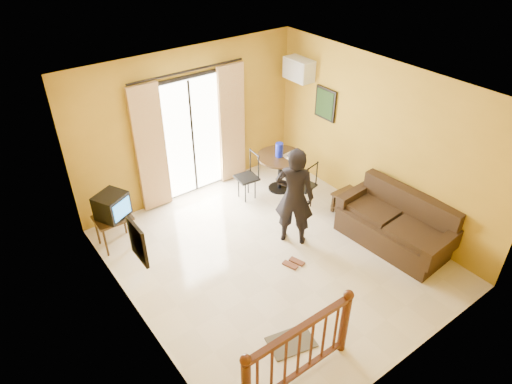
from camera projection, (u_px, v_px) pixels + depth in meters
ground at (274, 257)px, 7.39m from camera, size 5.00×5.00×0.00m
room_shell at (276, 166)px, 6.45m from camera, size 5.00×5.00×5.00m
balcony_door at (192, 136)px, 8.36m from camera, size 2.25×0.14×2.46m
tv_table at (113, 221)px, 7.39m from camera, size 0.56×0.47×0.57m
television at (112, 206)px, 7.24m from camera, size 0.59×0.57×0.41m
picture_left at (138, 242)px, 5.30m from camera, size 0.05×0.42×0.52m
dining_table at (280, 163)px, 8.74m from camera, size 0.89×0.89×0.75m
water_jug at (279, 150)px, 8.56m from camera, size 0.15×0.15×0.27m
serving_tray at (290, 155)px, 8.66m from camera, size 0.30×0.21×0.02m
dining_chairs at (274, 201)px, 8.69m from camera, size 1.13×1.30×0.95m
air_conditioner at (299, 69)px, 8.54m from camera, size 0.31×0.60×0.40m
botanical_print at (325, 104)px, 8.44m from camera, size 0.05×0.50×0.60m
coffee_table at (358, 206)px, 8.11m from camera, size 0.50×0.89×0.40m
bowl at (356, 197)px, 8.07m from camera, size 0.21×0.21×0.06m
sofa at (396, 225)px, 7.52m from camera, size 1.00×1.96×0.91m
standing_person at (294, 197)px, 7.27m from camera, size 0.73×0.76×1.75m
stair_balustrade at (299, 349)px, 5.24m from camera, size 1.63×0.13×1.04m
doormat at (291, 342)px, 5.99m from camera, size 0.67×0.52×0.02m
sandals at (294, 263)px, 7.24m from camera, size 0.31×0.27×0.03m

